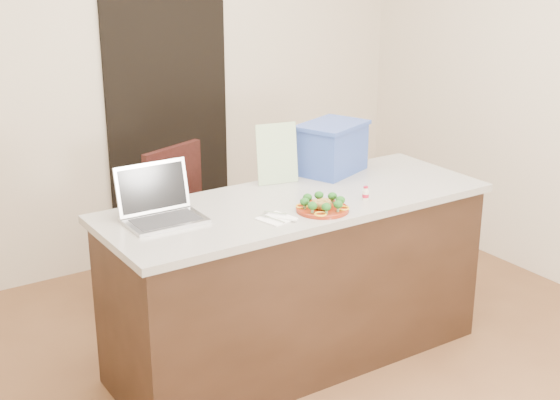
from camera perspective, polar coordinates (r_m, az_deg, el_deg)
ground at (r=4.22m, az=3.16°, el=-12.78°), size 4.00×4.00×0.00m
room_shell at (r=3.64m, az=3.62°, el=9.48°), size 4.00×4.00×4.00m
doorway at (r=5.48m, az=-8.15°, el=5.96°), size 0.90×0.02×2.00m
island at (r=4.18m, az=1.24°, el=-5.88°), size 2.06×0.76×0.92m
plate at (r=3.84m, az=3.12°, el=-0.65°), size 0.26×0.26×0.02m
meatballs at (r=3.83m, az=3.08°, el=-0.30°), size 0.11×0.11×0.04m
broccoli at (r=3.83m, az=3.13°, el=-0.07°), size 0.21×0.21×0.04m
pepper_rings at (r=3.84m, az=3.12°, el=-0.52°), size 0.22×0.22×0.01m
napkin at (r=3.72m, az=-0.28°, el=-1.37°), size 0.18×0.18×0.01m
fork at (r=3.72m, az=-0.61°, el=-1.31°), size 0.04×0.15×0.00m
knife at (r=3.72m, az=0.27°, el=-1.27°), size 0.08×0.20×0.01m
yogurt_bottle at (r=4.01m, az=6.28°, el=0.42°), size 0.03×0.03×0.07m
laptop at (r=3.75m, az=-8.84°, el=-0.35°), size 0.37×0.29×0.26m
leaflet at (r=4.22m, az=-0.22°, el=3.41°), size 0.24×0.10×0.33m
blue_box at (r=4.43m, az=3.80°, el=3.85°), size 0.47×0.41×0.29m
chair at (r=4.68m, az=-7.11°, el=-1.66°), size 0.58×0.59×1.02m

